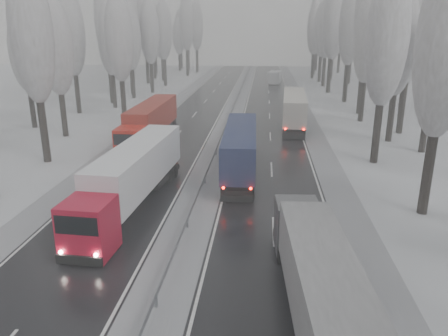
% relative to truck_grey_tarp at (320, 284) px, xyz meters
% --- Properties ---
extents(carriageway_right, '(7.50, 200.00, 0.03)m').
position_rel_truck_grey_tarp_xyz_m(carriageway_right, '(-1.58, 26.92, -2.14)').
color(carriageway_right, black).
rests_on(carriageway_right, ground).
extents(carriageway_left, '(7.50, 200.00, 0.03)m').
position_rel_truck_grey_tarp_xyz_m(carriageway_left, '(-12.08, 26.92, -2.14)').
color(carriageway_left, black).
rests_on(carriageway_left, ground).
extents(median_slush, '(3.00, 200.00, 0.04)m').
position_rel_truck_grey_tarp_xyz_m(median_slush, '(-6.83, 26.92, -2.13)').
color(median_slush, '#9C9EA4').
rests_on(median_slush, ground).
extents(shoulder_right, '(2.40, 200.00, 0.04)m').
position_rel_truck_grey_tarp_xyz_m(shoulder_right, '(3.37, 26.92, -2.13)').
color(shoulder_right, '#9C9EA4').
rests_on(shoulder_right, ground).
extents(shoulder_left, '(2.40, 200.00, 0.04)m').
position_rel_truck_grey_tarp_xyz_m(shoulder_left, '(-17.03, 26.92, -2.13)').
color(shoulder_left, '#9C9EA4').
rests_on(shoulder_left, ground).
extents(median_guardrail, '(0.12, 200.00, 0.76)m').
position_rel_truck_grey_tarp_xyz_m(median_guardrail, '(-6.83, 26.90, -1.55)').
color(median_guardrail, slate).
rests_on(median_guardrail, ground).
extents(tree_16, '(3.60, 3.60, 16.53)m').
position_rel_truck_grey_tarp_xyz_m(tree_16, '(8.21, 12.59, 8.51)').
color(tree_16, black).
rests_on(tree_16, ground).
extents(tree_18, '(3.60, 3.60, 16.58)m').
position_rel_truck_grey_tarp_xyz_m(tree_18, '(7.68, 23.95, 8.55)').
color(tree_18, black).
rests_on(tree_18, ground).
extents(tree_19, '(3.60, 3.60, 14.57)m').
position_rel_truck_grey_tarp_xyz_m(tree_19, '(13.19, 27.95, 7.26)').
color(tree_19, black).
rests_on(tree_19, ground).
extents(tree_20, '(3.60, 3.60, 15.71)m').
position_rel_truck_grey_tarp_xyz_m(tree_20, '(11.07, 32.08, 7.99)').
color(tree_20, black).
rests_on(tree_20, ground).
extents(tree_21, '(3.60, 3.60, 18.62)m').
position_rel_truck_grey_tarp_xyz_m(tree_21, '(13.30, 36.08, 9.85)').
color(tree_21, black).
rests_on(tree_21, ground).
extents(tree_22, '(3.60, 3.60, 15.86)m').
position_rel_truck_grey_tarp_xyz_m(tree_22, '(10.20, 42.52, 8.09)').
color(tree_22, black).
rests_on(tree_22, ground).
extents(tree_23, '(3.60, 3.60, 13.55)m').
position_rel_truck_grey_tarp_xyz_m(tree_23, '(16.48, 46.52, 6.61)').
color(tree_23, black).
rests_on(tree_23, ground).
extents(tree_24, '(3.60, 3.60, 20.49)m').
position_rel_truck_grey_tarp_xyz_m(tree_24, '(11.07, 47.94, 11.03)').
color(tree_24, black).
rests_on(tree_24, ground).
extents(tree_25, '(3.60, 3.60, 19.44)m').
position_rel_truck_grey_tarp_xyz_m(tree_25, '(17.99, 51.94, 10.37)').
color(tree_25, black).
rests_on(tree_25, ground).
extents(tree_26, '(3.60, 3.60, 18.78)m').
position_rel_truck_grey_tarp_xyz_m(tree_26, '(10.74, 58.19, 9.95)').
color(tree_26, black).
rests_on(tree_26, ground).
extents(tree_27, '(3.60, 3.60, 17.62)m').
position_rel_truck_grey_tarp_xyz_m(tree_27, '(17.89, 62.19, 9.21)').
color(tree_27, black).
rests_on(tree_27, ground).
extents(tree_28, '(3.60, 3.60, 19.62)m').
position_rel_truck_grey_tarp_xyz_m(tree_28, '(9.51, 68.87, 10.48)').
color(tree_28, black).
rests_on(tree_28, ground).
extents(tree_29, '(3.60, 3.60, 18.11)m').
position_rel_truck_grey_tarp_xyz_m(tree_29, '(16.89, 72.87, 9.52)').
color(tree_29, black).
rests_on(tree_29, ground).
extents(tree_30, '(3.60, 3.60, 17.86)m').
position_rel_truck_grey_tarp_xyz_m(tree_30, '(9.74, 78.62, 9.36)').
color(tree_30, black).
rests_on(tree_30, ground).
extents(tree_31, '(3.60, 3.60, 18.58)m').
position_rel_truck_grey_tarp_xyz_m(tree_31, '(15.65, 82.62, 9.82)').
color(tree_31, black).
rests_on(tree_31, ground).
extents(tree_32, '(3.60, 3.60, 17.33)m').
position_rel_truck_grey_tarp_xyz_m(tree_32, '(9.80, 86.13, 9.03)').
color(tree_32, black).
rests_on(tree_32, ground).
extents(tree_33, '(3.60, 3.60, 14.33)m').
position_rel_truck_grey_tarp_xyz_m(tree_33, '(12.94, 90.13, 7.11)').
color(tree_33, black).
rests_on(tree_33, ground).
extents(tree_34, '(3.60, 3.60, 17.63)m').
position_rel_truck_grey_tarp_xyz_m(tree_34, '(8.91, 93.23, 9.22)').
color(tree_34, black).
rests_on(tree_34, ground).
extents(tree_35, '(3.60, 3.60, 18.25)m').
position_rel_truck_grey_tarp_xyz_m(tree_35, '(18.12, 97.23, 9.61)').
color(tree_35, black).
rests_on(tree_35, ground).
extents(tree_36, '(3.60, 3.60, 20.23)m').
position_rel_truck_grey_tarp_xyz_m(tree_36, '(10.21, 103.08, 10.87)').
color(tree_36, black).
rests_on(tree_36, ground).
extents(tree_37, '(3.60, 3.60, 16.37)m').
position_rel_truck_grey_tarp_xyz_m(tree_37, '(17.20, 107.08, 8.41)').
color(tree_37, black).
rests_on(tree_37, ground).
extents(tree_38, '(3.60, 3.60, 17.97)m').
position_rel_truck_grey_tarp_xyz_m(tree_38, '(11.91, 113.64, 9.44)').
color(tree_38, black).
rests_on(tree_38, ground).
extents(tree_39, '(3.60, 3.60, 16.19)m').
position_rel_truck_grey_tarp_xyz_m(tree_39, '(14.72, 117.64, 8.30)').
color(tree_39, black).
rests_on(tree_39, ground).
extents(tree_58, '(3.60, 3.60, 17.21)m').
position_rel_truck_grey_tarp_xyz_m(tree_58, '(-21.95, 21.48, 8.95)').
color(tree_58, black).
rests_on(tree_58, ground).
extents(tree_60, '(3.60, 3.60, 14.84)m').
position_rel_truck_grey_tarp_xyz_m(tree_60, '(-24.57, 31.12, 7.44)').
color(tree_60, black).
rests_on(tree_60, ground).
extents(tree_61, '(3.60, 3.60, 13.95)m').
position_rel_truck_grey_tarp_xyz_m(tree_61, '(-30.35, 35.12, 6.86)').
color(tree_61, black).
rests_on(tree_61, ground).
extents(tree_62, '(3.60, 3.60, 16.04)m').
position_rel_truck_grey_tarp_xyz_m(tree_62, '(-20.77, 40.65, 8.20)').
color(tree_62, black).
rests_on(tree_62, ground).
extents(tree_63, '(3.60, 3.60, 16.88)m').
position_rel_truck_grey_tarp_xyz_m(tree_63, '(-28.67, 44.65, 8.74)').
color(tree_63, black).
rests_on(tree_63, ground).
extents(tree_64, '(3.60, 3.60, 15.42)m').
position_rel_truck_grey_tarp_xyz_m(tree_64, '(-25.09, 49.63, 7.81)').
color(tree_64, black).
rests_on(tree_64, ground).
extents(tree_65, '(3.60, 3.60, 19.48)m').
position_rel_truck_grey_tarp_xyz_m(tree_65, '(-26.88, 53.63, 10.39)').
color(tree_65, black).
rests_on(tree_65, ground).
extents(tree_66, '(3.60, 3.60, 15.23)m').
position_rel_truck_grey_tarp_xyz_m(tree_66, '(-24.98, 59.27, 7.68)').
color(tree_66, black).
rests_on(tree_66, ground).
extents(tree_67, '(3.60, 3.60, 17.09)m').
position_rel_truck_grey_tarp_xyz_m(tree_67, '(-26.37, 63.27, 8.88)').
color(tree_67, black).
rests_on(tree_67, ground).
extents(tree_68, '(3.60, 3.60, 16.65)m').
position_rel_truck_grey_tarp_xyz_m(tree_68, '(-23.41, 66.03, 8.59)').
color(tree_68, black).
rests_on(tree_68, ground).
extents(tree_69, '(3.60, 3.60, 19.35)m').
position_rel_truck_grey_tarp_xyz_m(tree_69, '(-28.25, 70.03, 10.31)').
color(tree_69, black).
rests_on(tree_69, ground).
extents(tree_70, '(3.60, 3.60, 17.09)m').
position_rel_truck_grey_tarp_xyz_m(tree_70, '(-23.15, 76.11, 8.88)').
color(tree_70, black).
rests_on(tree_70, ground).
extents(tree_71, '(3.60, 3.60, 19.61)m').
position_rel_truck_grey_tarp_xyz_m(tree_71, '(-27.91, 80.11, 10.47)').
color(tree_71, black).
rests_on(tree_71, ground).
extents(tree_72, '(3.60, 3.60, 15.11)m').
position_rel_truck_grey_tarp_xyz_m(tree_72, '(-25.76, 85.45, 7.61)').
color(tree_72, black).
rests_on(tree_72, ground).
extents(tree_73, '(3.60, 3.60, 17.22)m').
position_rel_truck_grey_tarp_xyz_m(tree_73, '(-28.64, 89.45, 8.95)').
color(tree_73, black).
rests_on(tree_73, ground).
extents(tree_74, '(3.60, 3.60, 19.68)m').
position_rel_truck_grey_tarp_xyz_m(tree_74, '(-21.90, 96.25, 10.52)').
color(tree_74, black).
rests_on(tree_74, ground).
extents(tree_75, '(3.60, 3.60, 18.60)m').
position_rel_truck_grey_tarp_xyz_m(tree_75, '(-31.02, 100.25, 9.84)').
color(tree_75, black).
rests_on(tree_75, ground).
extents(tree_76, '(3.60, 3.60, 18.55)m').
position_rel_truck_grey_tarp_xyz_m(tree_76, '(-20.87, 105.64, 9.80)').
color(tree_76, black).
rests_on(tree_76, ground).
extents(tree_77, '(3.60, 3.60, 14.32)m').
position_rel_truck_grey_tarp_xyz_m(tree_77, '(-26.49, 109.64, 7.11)').
color(tree_77, black).
rests_on(tree_77, ground).
extents(tree_78, '(3.60, 3.60, 19.55)m').
position_rel_truck_grey_tarp_xyz_m(tree_78, '(-24.39, 112.23, 10.44)').
color(tree_78, black).
rests_on(tree_78, ground).
extents(tree_79, '(3.60, 3.60, 17.07)m').
position_rel_truck_grey_tarp_xyz_m(tree_79, '(-27.16, 116.23, 8.86)').
color(tree_79, black).
rests_on(tree_79, ground).
extents(truck_grey_tarp, '(3.19, 14.48, 3.69)m').
position_rel_truck_grey_tarp_xyz_m(truck_grey_tarp, '(0.00, 0.00, 0.00)').
color(truck_grey_tarp, '#414145').
rests_on(truck_grey_tarp, ground).
extents(truck_blue_box, '(2.82, 15.65, 4.00)m').
position_rel_truck_grey_tarp_xyz_m(truck_blue_box, '(-4.23, 20.31, 0.18)').
color(truck_blue_box, '#221F4F').
rests_on(truck_blue_box, ground).
extents(truck_cream_box, '(3.28, 16.18, 4.13)m').
position_rel_truck_grey_tarp_xyz_m(truck_cream_box, '(1.28, 38.54, 0.26)').
color(truck_cream_box, beige).
rests_on(truck_cream_box, ground).
extents(box_truck_distant, '(3.07, 7.45, 2.70)m').
position_rel_truck_grey_tarp_xyz_m(box_truck_distant, '(-0.14, 82.21, -0.78)').
color(box_truck_distant, '#A9ACB0').
rests_on(box_truck_distant, ground).
extents(truck_red_white, '(3.51, 16.02, 4.08)m').
position_rel_truck_grey_tarp_xyz_m(truck_red_white, '(-10.95, 11.79, 0.23)').
color(truck_red_white, '#A70922').
rests_on(truck_red_white, ground).
extents(truck_red_red, '(2.67, 15.88, 4.06)m').
position_rel_truck_grey_tarp_xyz_m(truck_red_red, '(-14.21, 28.98, 0.22)').
color(truck_red_red, red).
rests_on(truck_red_red, ground).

